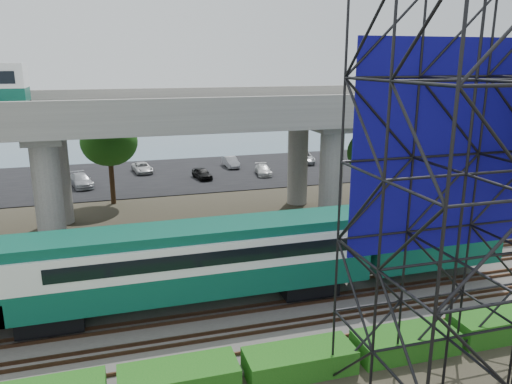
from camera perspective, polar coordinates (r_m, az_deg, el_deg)
name	(u,v)px	position (r m, az deg, el deg)	size (l,w,h in m)	color
ground	(249,324)	(25.39, -0.85, -14.88)	(140.00, 140.00, 0.00)	#474233
ballast_bed	(238,304)	(27.04, -2.02, -12.67)	(90.00, 12.00, 0.20)	slate
service_road	(208,249)	(34.64, -5.55, -6.45)	(90.00, 5.00, 0.08)	black
parking_lot	(167,175)	(56.96, -10.08, 1.92)	(90.00, 18.00, 0.08)	black
harbor_water	(151,144)	(78.48, -11.95, 5.35)	(140.00, 40.00, 0.03)	slate
rail_tracks	(238,301)	(26.96, -2.02, -12.33)	(90.00, 9.52, 0.16)	#472D1E
commuter_train	(228,256)	(25.75, -3.27, -7.32)	(29.30, 3.06, 4.30)	black
overpass	(174,121)	(37.79, -9.34, 8.02)	(80.00, 12.00, 12.40)	#9E9B93
scaffold_tower	(498,215)	(18.96, 25.94, -2.37)	(9.36, 6.36, 15.00)	black
hedge_strip	(300,360)	(21.90, 5.02, -18.55)	(34.60, 1.80, 1.20)	#145112
trees	(129,158)	(38.08, -14.33, 3.78)	(40.94, 16.94, 7.69)	#382314
parked_cars	(174,170)	(56.62, -9.36, 2.55)	(38.16, 9.88, 1.30)	white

